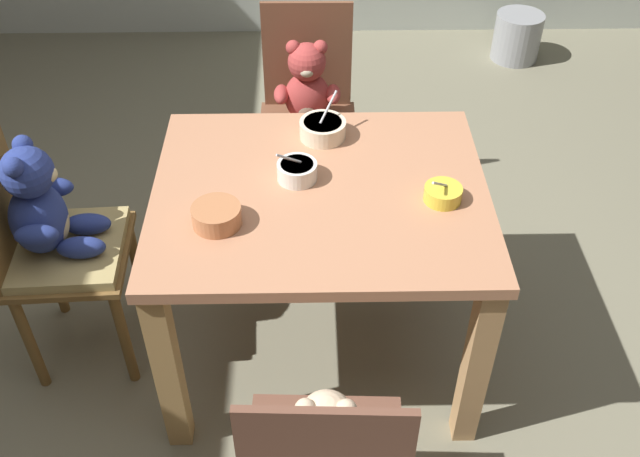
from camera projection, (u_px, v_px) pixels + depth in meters
ground_plane at (320, 347)px, 2.65m from camera, size 5.20×5.20×0.04m
dining_table at (320, 221)px, 2.25m from camera, size 1.01×0.85×0.72m
teddy_chair_far_center at (307, 102)px, 2.88m from camera, size 0.39×0.41×0.89m
teddy_chair_near_left at (50, 227)px, 2.27m from camera, size 0.39×0.42×0.87m
porridge_bowl_cream_far_center at (323, 129)px, 2.35m from camera, size 0.15×0.15×0.13m
porridge_bowl_terracotta_near_left at (217, 215)px, 2.03m from camera, size 0.14×0.14×0.06m
porridge_bowl_white_center at (297, 171)px, 2.19m from camera, size 0.12×0.12×0.12m
porridge_bowl_yellow_near_right at (443, 193)px, 2.11m from camera, size 0.11×0.11×0.10m
metal_pail at (517, 37)px, 4.18m from camera, size 0.27×0.27×0.27m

